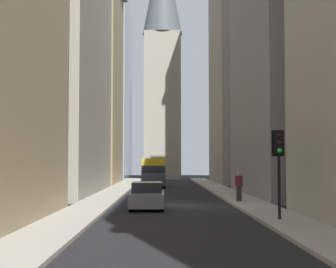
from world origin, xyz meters
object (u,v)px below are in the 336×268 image
(hatchback_grey, at_px, (147,196))
(traffic_light_foreground, at_px, (279,154))
(delivery_truck, at_px, (154,172))
(pedestrian, at_px, (239,185))
(discarded_bottle, at_px, (116,196))

(hatchback_grey, xyz_separation_m, traffic_light_foreground, (-6.27, -5.61, 2.18))
(delivery_truck, xyz_separation_m, pedestrian, (-19.96, -5.41, -0.34))
(discarded_bottle, bearing_deg, delivery_truck, -7.38)
(pedestrian, bearing_deg, traffic_light_foreground, -178.78)
(delivery_truck, height_order, traffic_light_foreground, traffic_light_foreground)
(traffic_light_foreground, bearing_deg, hatchback_grey, 41.85)
(hatchback_grey, distance_m, traffic_light_foreground, 8.69)
(delivery_truck, bearing_deg, traffic_light_foreground, -169.28)
(hatchback_grey, relative_size, traffic_light_foreground, 1.17)
(delivery_truck, distance_m, traffic_light_foreground, 30.21)
(delivery_truck, distance_m, hatchback_grey, 23.40)
(delivery_truck, bearing_deg, discarded_bottle, 172.62)
(traffic_light_foreground, xyz_separation_m, pedestrian, (9.70, 0.21, -1.72))
(discarded_bottle, bearing_deg, pedestrian, -110.90)
(hatchback_grey, bearing_deg, delivery_truck, 0.00)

